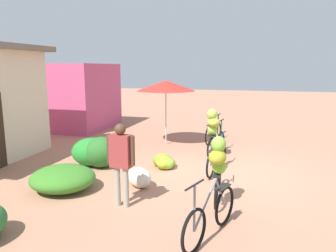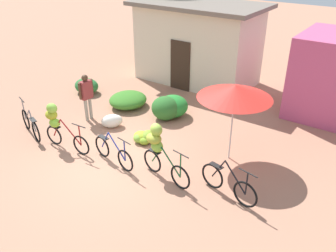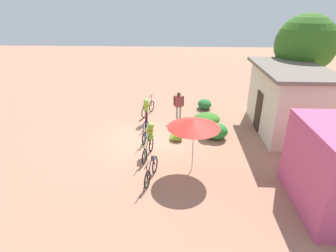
% 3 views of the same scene
% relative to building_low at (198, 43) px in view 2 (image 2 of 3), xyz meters
% --- Properties ---
extents(ground_plane, '(60.00, 60.00, 0.00)m').
position_rel_building_low_xyz_m(ground_plane, '(1.50, -6.81, -1.66)').
color(ground_plane, '#AC775C').
extents(building_low, '(5.31, 3.08, 3.27)m').
position_rel_building_low_xyz_m(building_low, '(0.00, 0.00, 0.00)').
color(building_low, beige).
rests_on(building_low, ground).
extents(hedge_bush_front_left, '(1.02, 0.84, 0.58)m').
position_rel_building_low_xyz_m(hedge_bush_front_left, '(-2.84, -3.78, -1.36)').
color(hedge_bush_front_left, '#286C31').
rests_on(hedge_bush_front_left, ground).
extents(hedge_bush_front_right, '(1.33, 1.42, 0.53)m').
position_rel_building_low_xyz_m(hedge_bush_front_right, '(-0.63, -3.81, -1.39)').
color(hedge_bush_front_right, '#397926').
rests_on(hedge_bush_front_right, ground).
extents(hedge_bush_mid, '(0.97, 0.90, 0.81)m').
position_rel_building_low_xyz_m(hedge_bush_mid, '(1.09, -3.85, -1.25)').
color(hedge_bush_mid, '#2B6728').
rests_on(hedge_bush_mid, ground).
extents(hedge_bush_by_door, '(1.05, 1.09, 0.75)m').
position_rel_building_low_xyz_m(hedge_bush_by_door, '(1.16, -3.51, -1.28)').
color(hedge_bush_by_door, '#25832E').
rests_on(hedge_bush_by_door, ground).
extents(market_umbrella, '(1.97, 1.97, 2.20)m').
position_rel_building_low_xyz_m(market_umbrella, '(3.97, -4.78, 0.37)').
color(market_umbrella, beige).
rests_on(market_umbrella, ground).
extents(bicycle_leftmost, '(1.62, 0.59, 1.05)m').
position_rel_building_low_xyz_m(bicycle_leftmost, '(-1.70, -7.18, -1.29)').
color(bicycle_leftmost, black).
rests_on(bicycle_leftmost, ground).
extents(bicycle_near_pile, '(1.70, 0.39, 1.37)m').
position_rel_building_low_xyz_m(bicycle_near_pile, '(-0.41, -7.13, -0.86)').
color(bicycle_near_pile, black).
rests_on(bicycle_near_pile, ground).
extents(bicycle_center_loaded, '(1.63, 0.31, 0.93)m').
position_rel_building_low_xyz_m(bicycle_center_loaded, '(1.50, -6.86, -1.31)').
color(bicycle_center_loaded, black).
rests_on(bicycle_center_loaded, ground).
extents(bicycle_by_shop, '(1.63, 0.45, 1.46)m').
position_rel_building_low_xyz_m(bicycle_by_shop, '(2.85, -6.58, -0.81)').
color(bicycle_by_shop, black).
rests_on(bicycle_by_shop, ground).
extents(bicycle_rightmost, '(1.61, 0.36, 0.96)m').
position_rel_building_low_xyz_m(bicycle_rightmost, '(4.70, -6.32, -1.29)').
color(bicycle_rightmost, black).
rests_on(bicycle_rightmost, ground).
extents(banana_pile_on_ground, '(0.68, 0.71, 0.36)m').
position_rel_building_low_xyz_m(banana_pile_on_ground, '(1.46, -5.49, -1.49)').
color(banana_pile_on_ground, olive).
rests_on(banana_pile_on_ground, ground).
extents(produce_sack, '(0.78, 0.82, 0.44)m').
position_rel_building_low_xyz_m(produce_sack, '(0.00, -5.33, -1.44)').
color(produce_sack, silver).
rests_on(produce_sack, ground).
extents(person_vendor, '(0.23, 0.58, 1.61)m').
position_rel_building_low_xyz_m(person_vendor, '(-1.03, -5.38, -0.67)').
color(person_vendor, gray).
rests_on(person_vendor, ground).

